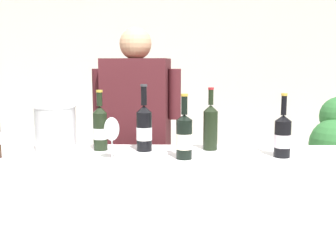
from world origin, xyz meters
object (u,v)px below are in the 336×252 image
at_px(wine_bottle_1, 100,128).
at_px(wine_bottle_4, 184,136).
at_px(wine_glass, 112,130).
at_px(ice_bucket, 56,128).
at_px(wine_bottle_3, 210,126).
at_px(wine_bottle_2, 283,136).
at_px(wine_bottle_5, 144,128).
at_px(person_server, 137,159).

relative_size(wine_bottle_1, wine_bottle_4, 1.02).
distance_m(wine_glass, ice_bucket, 0.37).
bearing_deg(wine_glass, wine_bottle_3, 25.11).
distance_m(wine_bottle_4, wine_glass, 0.35).
height_order(wine_bottle_2, ice_bucket, wine_bottle_2).
relative_size(wine_bottle_2, wine_bottle_5, 0.90).
height_order(wine_bottle_2, wine_bottle_4, same).
bearing_deg(ice_bucket, wine_bottle_2, -5.51).
relative_size(wine_bottle_2, wine_glass, 1.54).
relative_size(wine_bottle_4, wine_glass, 1.55).
bearing_deg(ice_bucket, person_server, 50.99).
height_order(ice_bucket, person_server, person_server).
bearing_deg(person_server, wine_bottle_3, -43.36).
bearing_deg(wine_bottle_3, ice_bucket, -176.22).
height_order(wine_bottle_1, wine_bottle_4, wine_bottle_1).
xyz_separation_m(wine_glass, ice_bucket, (-0.33, 0.18, -0.02)).
xyz_separation_m(wine_bottle_5, person_server, (-0.09, 0.45, -0.28)).
relative_size(wine_bottle_5, person_server, 0.22).
bearing_deg(person_server, wine_bottle_5, -79.10).
bearing_deg(wine_bottle_2, ice_bucket, 174.49).
bearing_deg(wine_bottle_1, wine_bottle_3, 2.19).
relative_size(wine_bottle_1, wine_bottle_2, 1.02).
relative_size(wine_bottle_3, ice_bucket, 1.39).
height_order(wine_bottle_2, person_server, person_server).
relative_size(wine_bottle_1, person_server, 0.20).
relative_size(wine_bottle_3, wine_bottle_4, 1.06).
distance_m(wine_bottle_1, wine_bottle_2, 0.95).
bearing_deg(wine_bottle_2, wine_bottle_4, -174.30).
bearing_deg(wine_bottle_5, wine_bottle_2, -10.73).
height_order(wine_bottle_1, person_server, person_server).
distance_m(wine_bottle_1, person_server, 0.54).
bearing_deg(wine_glass, wine_bottle_4, 2.69).
height_order(wine_bottle_3, person_server, person_server).
height_order(wine_bottle_1, wine_bottle_2, wine_bottle_1).
bearing_deg(ice_bucket, wine_glass, -28.48).
distance_m(wine_bottle_3, wine_bottle_5, 0.36).
distance_m(wine_bottle_2, wine_bottle_4, 0.49).
bearing_deg(wine_bottle_5, wine_bottle_1, 177.12).
xyz_separation_m(wine_bottle_2, person_server, (-0.79, 0.59, -0.26)).
bearing_deg(wine_bottle_1, wine_glass, -65.33).
bearing_deg(wine_bottle_3, wine_bottle_2, -25.89).
relative_size(wine_bottle_1, wine_glass, 1.57).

